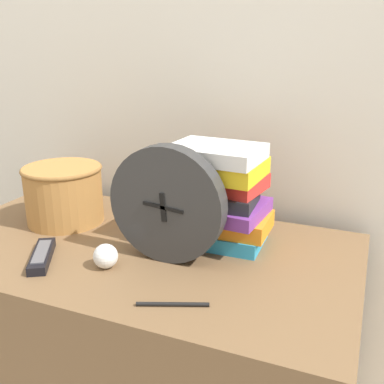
{
  "coord_description": "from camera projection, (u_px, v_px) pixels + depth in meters",
  "views": [
    {
      "loc": [
        0.5,
        -0.57,
        1.25
      ],
      "look_at": [
        0.13,
        0.32,
        0.92
      ],
      "focal_mm": 42.0,
      "sensor_mm": 36.0,
      "label": 1
    }
  ],
  "objects": [
    {
      "name": "basket",
      "position": [
        64.0,
        192.0,
        1.21
      ],
      "size": [
        0.21,
        0.21,
        0.16
      ],
      "color": "#B27A3D",
      "rests_on": "desk"
    },
    {
      "name": "desk",
      "position": [
        143.0,
        377.0,
        1.21
      ],
      "size": [
        1.04,
        0.58,
        0.78
      ],
      "color": "brown",
      "rests_on": "ground_plane"
    },
    {
      "name": "desk_clock",
      "position": [
        167.0,
        204.0,
        0.98
      ],
      "size": [
        0.27,
        0.05,
        0.27
      ],
      "color": "#333333",
      "rests_on": "desk"
    },
    {
      "name": "pen",
      "position": [
        173.0,
        304.0,
        0.84
      ],
      "size": [
        0.13,
        0.06,
        0.01
      ],
      "color": "black",
      "rests_on": "desk"
    },
    {
      "name": "wall_back",
      "position": [
        193.0,
        60.0,
        1.27
      ],
      "size": [
        6.0,
        0.04,
        2.4
      ],
      "color": "silver",
      "rests_on": "ground_plane"
    },
    {
      "name": "tv_remote",
      "position": [
        42.0,
        256.0,
        1.02
      ],
      "size": [
        0.11,
        0.15,
        0.02
      ],
      "color": "black",
      "rests_on": "desk"
    },
    {
      "name": "book_stack",
      "position": [
        217.0,
        195.0,
        1.07
      ],
      "size": [
        0.25,
        0.19,
        0.25
      ],
      "color": "#2D9ED1",
      "rests_on": "desk"
    },
    {
      "name": "crumpled_paper_ball",
      "position": [
        106.0,
        256.0,
        0.98
      ],
      "size": [
        0.05,
        0.05,
        0.05
      ],
      "color": "white",
      "rests_on": "desk"
    }
  ]
}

